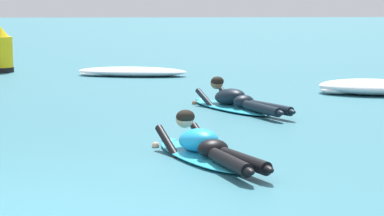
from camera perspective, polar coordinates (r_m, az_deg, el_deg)
The scene contains 6 objects.
ground_plane at distance 15.82m, azimuth -8.29°, elevation 1.65°, with size 120.00×120.00×0.00m, color #2D6B7A.
surfer_near at distance 8.40m, azimuth 0.90°, elevation -2.95°, with size 1.23×2.39×0.55m.
surfer_far at distance 12.19m, azimuth 3.25°, elevation 0.48°, with size 1.52×2.53×0.54m.
whitewater_mid_right at distance 17.69m, azimuth -4.45°, elevation 2.70°, with size 2.66×1.39×0.21m.
whitewater_back at distance 14.64m, azimuth 13.16°, elevation 1.52°, with size 2.17×1.65×0.28m.
channel_marker_buoy at distance 19.11m, azimuth -13.97°, elevation 3.92°, with size 0.56×0.56×1.10m.
Camera 1 is at (1.33, -5.67, 1.75)m, focal length 71.74 mm.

